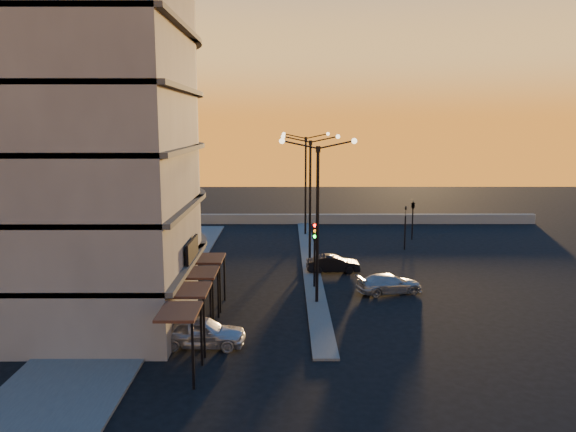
{
  "coord_description": "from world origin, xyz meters",
  "views": [
    {
      "loc": [
        -1.75,
        -31.25,
        10.35
      ],
      "look_at": [
        -1.65,
        6.62,
        4.04
      ],
      "focal_mm": 35.0,
      "sensor_mm": 36.0,
      "label": 1
    }
  ],
  "objects_px": {
    "traffic_light_main": "(315,244)",
    "car_sedan": "(333,264)",
    "streetlamp_mid": "(310,188)",
    "car_wagon": "(389,284)",
    "car_hatchback": "(201,332)"
  },
  "relations": [
    {
      "from": "car_wagon",
      "to": "car_sedan",
      "type": "bearing_deg",
      "value": 18.72
    },
    {
      "from": "streetlamp_mid",
      "to": "car_sedan",
      "type": "relative_size",
      "value": 2.58
    },
    {
      "from": "car_sedan",
      "to": "car_wagon",
      "type": "xyz_separation_m",
      "value": [
        3.07,
        -4.83,
        -0.02
      ]
    },
    {
      "from": "car_sedan",
      "to": "car_wagon",
      "type": "height_order",
      "value": "car_sedan"
    },
    {
      "from": "streetlamp_mid",
      "to": "traffic_light_main",
      "type": "distance_m",
      "value": 7.62
    },
    {
      "from": "traffic_light_main",
      "to": "car_sedan",
      "type": "xyz_separation_m",
      "value": [
        1.5,
        3.95,
        -2.28
      ]
    },
    {
      "from": "car_hatchback",
      "to": "car_sedan",
      "type": "distance_m",
      "value": 15.01
    },
    {
      "from": "car_wagon",
      "to": "traffic_light_main",
      "type": "bearing_deg",
      "value": 65.34
    },
    {
      "from": "car_hatchback",
      "to": "car_wagon",
      "type": "bearing_deg",
      "value": -49.23
    },
    {
      "from": "traffic_light_main",
      "to": "car_wagon",
      "type": "bearing_deg",
      "value": -10.93
    },
    {
      "from": "streetlamp_mid",
      "to": "car_wagon",
      "type": "xyz_separation_m",
      "value": [
        4.57,
        -8.01,
        -5.0
      ]
    },
    {
      "from": "traffic_light_main",
      "to": "car_wagon",
      "type": "distance_m",
      "value": 5.19
    },
    {
      "from": "traffic_light_main",
      "to": "car_wagon",
      "type": "height_order",
      "value": "traffic_light_main"
    },
    {
      "from": "car_sedan",
      "to": "car_hatchback",
      "type": "bearing_deg",
      "value": 148.62
    },
    {
      "from": "streetlamp_mid",
      "to": "car_sedan",
      "type": "bearing_deg",
      "value": -64.76
    }
  ]
}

